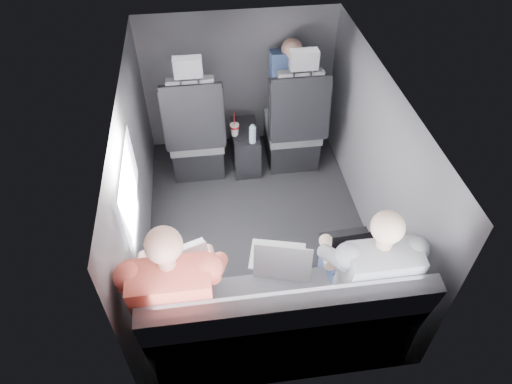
{
  "coord_description": "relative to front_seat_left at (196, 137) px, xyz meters",
  "views": [
    {
      "loc": [
        -0.36,
        -2.53,
        2.89
      ],
      "look_at": [
        -0.02,
        -0.05,
        0.5
      ],
      "focal_mm": 32.0,
      "sensor_mm": 36.0,
      "label": 1
    }
  ],
  "objects": [
    {
      "name": "passenger_rear_left",
      "position": [
        -0.16,
        -1.81,
        0.25
      ],
      "size": [
        0.54,
        0.65,
        1.28
      ],
      "color": "#2D2D32",
      "rests_on": "rear_bench"
    },
    {
      "name": "side_window",
      "position": [
        -0.43,
        -1.14,
        0.5
      ],
      "size": [
        0.02,
        0.75,
        0.42
      ],
      "primitive_type": "cube",
      "color": "white",
      "rests_on": "panel_left"
    },
    {
      "name": "panel_back",
      "position": [
        0.45,
        -2.14,
        0.27
      ],
      "size": [
        1.8,
        0.02,
        1.35
      ],
      "primitive_type": "cube",
      "color": "#56565B",
      "rests_on": "floor"
    },
    {
      "name": "front_seat_left",
      "position": [
        0.0,
        0.0,
        0.0
      ],
      "size": [
        0.52,
        0.58,
        1.26
      ],
      "color": "black",
      "rests_on": "floor"
    },
    {
      "name": "rear_bench",
      "position": [
        0.45,
        -1.9,
        -0.09
      ],
      "size": [
        1.6,
        0.57,
        0.92
      ],
      "color": "#59595D",
      "rests_on": "floor"
    },
    {
      "name": "laptop_white",
      "position": [
        -0.11,
        -1.59,
        0.23
      ],
      "size": [
        0.38,
        0.39,
        0.24
      ],
      "color": "silver",
      "rests_on": "passenger_rear_left"
    },
    {
      "name": "passenger_front_right",
      "position": [
        0.9,
        0.26,
        0.34
      ],
      "size": [
        0.37,
        0.37,
        0.72
      ],
      "color": "navy",
      "rests_on": "front_seat_right"
    },
    {
      "name": "panel_left",
      "position": [
        -0.45,
        -0.84,
        0.27
      ],
      "size": [
        0.02,
        2.6,
        1.35
      ],
      "primitive_type": "cube",
      "color": "#56565B",
      "rests_on": "floor"
    },
    {
      "name": "water_bottle",
      "position": [
        0.5,
        -0.14,
        0.08
      ],
      "size": [
        0.06,
        0.06,
        0.18
      ],
      "color": "#A8C8E4",
      "rests_on": "center_console"
    },
    {
      "name": "laptop_black",
      "position": [
        0.95,
        -1.6,
        0.23
      ],
      "size": [
        0.34,
        0.31,
        0.24
      ],
      "color": "black",
      "rests_on": "passenger_rear_right"
    },
    {
      "name": "soda_cup",
      "position": [
        0.35,
        -0.02,
        0.06
      ],
      "size": [
        0.08,
        0.08,
        0.25
      ],
      "color": "white",
      "rests_on": "center_console"
    },
    {
      "name": "front_seat_right",
      "position": [
        0.9,
        0.0,
        0.0
      ],
      "size": [
        0.52,
        0.58,
        1.26
      ],
      "color": "black",
      "rests_on": "floor"
    },
    {
      "name": "panel_front",
      "position": [
        0.45,
        0.46,
        0.27
      ],
      "size": [
        1.8,
        0.02,
        1.35
      ],
      "primitive_type": "cube",
      "color": "#56565B",
      "rests_on": "floor"
    },
    {
      "name": "center_console",
      "position": [
        0.45,
        0.04,
        -0.2
      ],
      "size": [
        0.24,
        0.48,
        0.41
      ],
      "color": "black",
      "rests_on": "floor"
    },
    {
      "name": "panel_right",
      "position": [
        1.35,
        -0.84,
        0.27
      ],
      "size": [
        0.02,
        2.6,
        1.35
      ],
      "primitive_type": "cube",
      "color": "#56565B",
      "rests_on": "floor"
    },
    {
      "name": "seatbelt",
      "position": [
        0.9,
        -0.17,
        0.4
      ],
      "size": [
        0.35,
        0.11,
        0.59
      ],
      "primitive_type": "cube",
      "rotation": [
        -0.14,
        0.49,
        0.0
      ],
      "color": "black",
      "rests_on": "front_seat_right"
    },
    {
      "name": "laptop_silver",
      "position": [
        0.47,
        -1.65,
        0.23
      ],
      "size": [
        0.4,
        0.39,
        0.25
      ],
      "color": "#A8A8AD",
      "rests_on": "rear_bench"
    },
    {
      "name": "ceiling",
      "position": [
        0.45,
        -0.84,
        0.95
      ],
      "size": [
        2.6,
        2.6,
        0.0
      ],
      "primitive_type": "plane",
      "rotation": [
        3.14,
        0.0,
        0.0
      ],
      "color": "#B2B2AD",
      "rests_on": "panel_back"
    },
    {
      "name": "floor",
      "position": [
        0.45,
        -0.84,
        -0.4
      ],
      "size": [
        2.6,
        2.6,
        0.0
      ],
      "primitive_type": "plane",
      "color": "black",
      "rests_on": "ground"
    },
    {
      "name": "passenger_rear_right",
      "position": [
        0.97,
        -1.81,
        0.23
      ],
      "size": [
        0.51,
        0.63,
        1.23
      ],
      "color": "navy",
      "rests_on": "rear_bench"
    }
  ]
}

